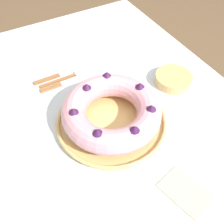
# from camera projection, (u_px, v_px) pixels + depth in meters

# --- Properties ---
(ground_plane) EXTENTS (8.00, 8.00, 0.00)m
(ground_plane) POSITION_uv_depth(u_px,v_px,m) (114.00, 209.00, 1.41)
(ground_plane) COLOR brown
(dining_table) EXTENTS (1.39, 0.91, 0.75)m
(dining_table) POSITION_uv_depth(u_px,v_px,m) (115.00, 139.00, 0.91)
(dining_table) COLOR silver
(dining_table) RESTS_ON ground_plane
(serving_dish) EXTENTS (0.35, 0.35, 0.02)m
(serving_dish) POSITION_uv_depth(u_px,v_px,m) (112.00, 122.00, 0.82)
(serving_dish) COLOR tan
(serving_dish) RESTS_ON dining_table
(bundt_cake) EXTENTS (0.30, 0.30, 0.09)m
(bundt_cake) POSITION_uv_depth(u_px,v_px,m) (112.00, 112.00, 0.78)
(bundt_cake) COLOR #E09EAD
(bundt_cake) RESTS_ON serving_dish
(fork) EXTENTS (0.02, 0.20, 0.01)m
(fork) POSITION_uv_depth(u_px,v_px,m) (69.00, 77.00, 0.97)
(fork) COLOR #936038
(fork) RESTS_ON dining_table
(serving_knife) EXTENTS (0.02, 0.22, 0.01)m
(serving_knife) POSITION_uv_depth(u_px,v_px,m) (58.00, 75.00, 0.98)
(serving_knife) COLOR #936038
(serving_knife) RESTS_ON dining_table
(cake_knife) EXTENTS (0.02, 0.17, 0.01)m
(cake_knife) POSITION_uv_depth(u_px,v_px,m) (60.00, 85.00, 0.95)
(cake_knife) COLOR #936038
(cake_knife) RESTS_ON dining_table
(side_bowl) EXTENTS (0.13, 0.13, 0.03)m
(side_bowl) POSITION_uv_depth(u_px,v_px,m) (173.00, 79.00, 0.95)
(side_bowl) COLOR tan
(side_bowl) RESTS_ON dining_table
(napkin) EXTENTS (0.14, 0.12, 0.00)m
(napkin) POSITION_uv_depth(u_px,v_px,m) (185.00, 191.00, 0.68)
(napkin) COLOR beige
(napkin) RESTS_ON dining_table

